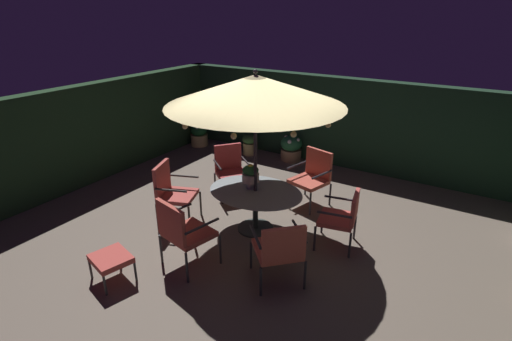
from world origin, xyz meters
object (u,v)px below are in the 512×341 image
Objects in this scene: patio_chair_south at (280,248)px; patio_chair_southwest at (343,215)px; potted_plant_left_near at (249,144)px; patio_chair_north at (313,174)px; centerpiece_planter at (251,174)px; ottoman_footrest at (111,259)px; potted_plant_back_left at (199,135)px; patio_umbrella at (255,90)px; patio_chair_southeast at (182,230)px; patio_chair_northeast at (230,167)px; patio_chair_east at (172,189)px; patio_dining_table at (255,198)px; potted_plant_right_near at (291,148)px.

patio_chair_south is 1.35m from patio_chair_southwest.
patio_chair_southwest is 1.77× the size of potted_plant_left_near.
potted_plant_left_near is (-2.43, 1.59, -0.31)m from patio_chair_north.
centerpiece_planter is at bearing -110.78° from patio_chair_north.
patio_chair_southwest reaches higher than ottoman_footrest.
patio_chair_southwest is 5.57m from potted_plant_back_left.
ottoman_footrest is at bearing -113.57° from patio_umbrella.
patio_chair_southeast is at bearing -104.01° from patio_chair_north.
patio_chair_northeast is at bearing -38.88° from potted_plant_back_left.
patio_chair_south is at bearing 16.50° from patio_chair_southeast.
patio_chair_north is 1.12× the size of patio_chair_southwest.
patio_chair_north reaches higher than potted_plant_back_left.
patio_chair_north is at bearing 47.84° from patio_chair_east.
patio_dining_table is at bearing -38.60° from potted_plant_back_left.
patio_chair_north is at bearing 74.42° from patio_dining_table.
patio_chair_east is 1.10× the size of patio_chair_south.
potted_plant_left_near is (-1.92, 2.92, -0.68)m from centerpiece_planter.
potted_plant_back_left is 1.52m from potted_plant_left_near.
patio_chair_south is 1.86× the size of potted_plant_left_near.
patio_chair_south is at bearing -75.43° from patio_chair_north.
centerpiece_planter is at bearing 158.68° from patio_umbrella.
patio_chair_southeast is (1.03, -0.88, -0.00)m from patio_chair_east.
potted_plant_left_near is (-2.04, 2.97, -0.30)m from patio_dining_table.
patio_chair_northeast reaches higher than potted_plant_right_near.
potted_plant_left_near is at bearing 146.83° from patio_chair_north.
patio_chair_east is at bearing -132.16° from patio_chair_north.
potted_plant_back_left is at bearing 139.84° from patio_chair_south.
patio_chair_south is at bearing -11.88° from patio_chair_east.
potted_plant_left_near is at bearing 141.94° from patio_chair_southwest.
patio_chair_southwest is (1.39, 0.28, -1.79)m from patio_umbrella.
centerpiece_planter is 3.56m from potted_plant_left_near.
patio_chair_northeast is 3.14m from potted_plant_back_left.
centerpiece_planter reaches higher than patio_chair_north.
potted_plant_back_left is at bearing -172.19° from potted_plant_right_near.
patio_chair_east reaches higher than potted_plant_left_near.
centerpiece_planter reaches higher than potted_plant_back_left.
patio_chair_east is 1.36m from patio_chair_southeast.
patio_umbrella is 2.27m from patio_chair_south.
patio_dining_table reaches higher than ottoman_footrest.
patio_chair_east is (-1.34, -0.52, -1.71)m from patio_umbrella.
patio_dining_table is 1.73× the size of patio_chair_southwest.
potted_plant_right_near is (-0.86, 3.15, -0.64)m from centerpiece_planter.
patio_umbrella is 3.90m from potted_plant_right_near.
potted_plant_back_left is at bearing 141.40° from patio_dining_table.
potted_plant_left_near is at bearing 123.33° from centerpiece_planter.
patio_umbrella is at bearing -55.47° from potted_plant_left_near.
patio_chair_north is (0.39, 1.38, -1.74)m from patio_umbrella.
patio_dining_table is at bearing -168.52° from patio_chair_southwest.
patio_umbrella is 4.15m from potted_plant_left_near.
patio_dining_table is 1.44m from patio_chair_southeast.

